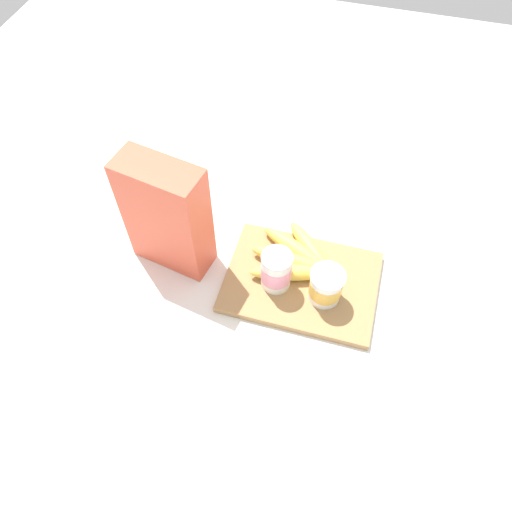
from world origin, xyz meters
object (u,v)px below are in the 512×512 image
cereal_box (167,215)px  banana_bunch (297,258)px  cutting_board (301,282)px  yogurt_cup_front (326,286)px  yogurt_cup_back (276,270)px

cereal_box → banana_bunch: cereal_box is taller
cutting_board → banana_bunch: bearing=-62.2°
cutting_board → banana_bunch: (0.02, -0.04, 0.03)m
yogurt_cup_front → yogurt_cup_back: yogurt_cup_back is taller
cereal_box → yogurt_cup_front: size_ratio=3.38×
cutting_board → banana_bunch: size_ratio=1.67×
cereal_box → banana_bunch: bearing=-161.4°
cereal_box → yogurt_cup_front: (-0.34, 0.03, -0.08)m
cutting_board → yogurt_cup_front: (-0.05, 0.03, 0.05)m
cutting_board → cereal_box: (0.29, -0.00, 0.13)m
cereal_box → banana_bunch: 0.29m
cutting_board → yogurt_cup_front: bearing=153.0°
cutting_board → yogurt_cup_front: yogurt_cup_front is taller
yogurt_cup_front → banana_bunch: 0.10m
yogurt_cup_front → yogurt_cup_back: bearing=-3.1°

